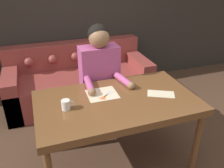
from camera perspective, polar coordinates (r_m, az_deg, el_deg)
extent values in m
plane|color=#4C3323|center=(2.64, 1.60, -18.89)|extent=(16.00, 16.00, 0.00)
cube|color=#2D2823|center=(3.78, -9.20, 17.67)|extent=(8.00, 0.06, 2.60)
cube|color=brown|center=(2.23, 1.07, -4.54)|extent=(1.50, 0.87, 0.07)
cylinder|color=brown|center=(2.50, 19.66, -13.32)|extent=(0.06, 0.06, 0.69)
cylinder|color=brown|center=(2.66, -16.27, -9.92)|extent=(0.06, 0.06, 0.69)
cylinder|color=brown|center=(2.98, 11.06, -4.83)|extent=(0.06, 0.06, 0.69)
cube|color=brown|center=(3.64, -7.72, -0.62)|extent=(2.08, 0.90, 0.44)
cube|color=brown|center=(3.78, -9.21, 7.21)|extent=(2.08, 0.22, 0.39)
cube|color=brown|center=(3.57, -22.68, -1.75)|extent=(0.20, 0.90, 0.60)
cube|color=brown|center=(3.87, 5.93, 2.56)|extent=(0.20, 0.90, 0.60)
sphere|color=brown|center=(3.62, -19.35, 5.04)|extent=(0.13, 0.13, 0.13)
sphere|color=brown|center=(3.62, -14.06, 5.83)|extent=(0.13, 0.13, 0.13)
sphere|color=brown|center=(3.66, -8.82, 6.57)|extent=(0.13, 0.13, 0.13)
sphere|color=brown|center=(3.73, -3.72, 7.22)|extent=(0.13, 0.13, 0.13)
sphere|color=brown|center=(3.83, 1.17, 7.80)|extent=(0.13, 0.13, 0.13)
cube|color=white|center=(3.54, -1.11, 2.77)|extent=(0.37, 0.29, 0.00)
cylinder|color=#33281E|center=(2.96, -2.82, -7.03)|extent=(0.28, 0.28, 0.48)
cube|color=#B24C84|center=(2.69, -3.09, 2.74)|extent=(0.43, 0.22, 0.62)
sphere|color=#896042|center=(2.53, -3.19, 11.02)|extent=(0.22, 0.22, 0.22)
sphere|color=black|center=(2.55, -3.40, 11.80)|extent=(0.23, 0.23, 0.23)
cylinder|color=#B24C84|center=(2.41, -5.47, -0.22)|extent=(0.10, 0.32, 0.07)
sphere|color=#896042|center=(2.27, -4.81, -1.99)|extent=(0.08, 0.08, 0.08)
cylinder|color=#B24C84|center=(2.51, 2.66, 1.05)|extent=(0.12, 0.32, 0.07)
sphere|color=#896042|center=(2.39, 4.64, -0.41)|extent=(0.08, 0.08, 0.08)
cube|color=beige|center=(2.30, -2.37, -2.43)|extent=(0.29, 0.27, 0.00)
cube|color=beige|center=(2.35, 11.67, -2.36)|extent=(0.29, 0.24, 0.00)
cube|color=silver|center=(2.32, -0.88, -2.14)|extent=(0.08, 0.09, 0.00)
cube|color=#D1511E|center=(2.25, -1.73, -3.20)|extent=(0.05, 0.06, 0.00)
torus|color=#D1511E|center=(2.22, -2.08, -3.64)|extent=(0.04, 0.04, 0.01)
cube|color=silver|center=(2.31, -0.46, -2.26)|extent=(0.10, 0.06, 0.00)
cube|color=#D1511E|center=(2.25, -2.00, -3.11)|extent=(0.07, 0.04, 0.00)
torus|color=#D1511E|center=(2.23, -2.63, -3.46)|extent=(0.04, 0.04, 0.01)
cylinder|color=silver|center=(2.28, -1.38, -2.77)|extent=(0.01, 0.01, 0.01)
cylinder|color=silver|center=(2.09, -11.05, -4.94)|extent=(0.08, 0.08, 0.09)
torus|color=silver|center=(2.09, -9.72, -4.61)|extent=(0.05, 0.01, 0.05)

